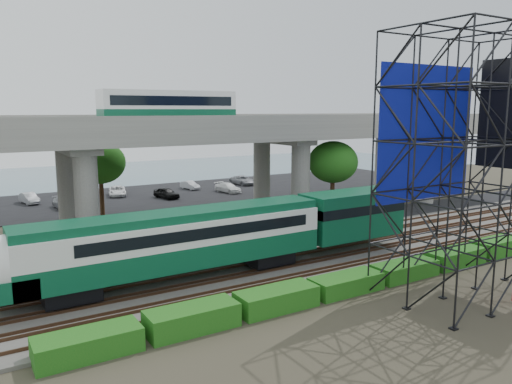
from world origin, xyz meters
TOP-DOWN VIEW (x-y plane):
  - ground at (0.00, 0.00)m, footprint 140.00×140.00m
  - ballast_bed at (0.00, 2.00)m, footprint 90.00×12.00m
  - service_road at (0.00, 10.50)m, footprint 90.00×5.00m
  - parking_lot at (0.00, 34.00)m, footprint 90.00×18.00m
  - harbor_water at (0.00, 56.00)m, footprint 140.00×40.00m
  - rail_tracks at (0.00, 2.00)m, footprint 90.00×9.52m
  - commuter_train at (-4.83, 2.00)m, footprint 29.30×3.06m
  - overpass at (-0.13, 16.00)m, footprint 80.00×12.00m
  - scaffold_tower at (6.59, -7.98)m, footprint 9.36×6.36m
  - hedge_strip at (1.01, -4.30)m, footprint 34.60×1.80m
  - trees at (-4.67, 16.17)m, footprint 40.94×16.94m
  - suv at (-5.05, 9.84)m, footprint 4.92×3.44m
  - parked_cars at (2.38, 33.63)m, footprint 36.40×9.57m

SIDE VIEW (x-z plane):
  - ground at x=0.00m, z-range 0.00..0.00m
  - harbor_water at x=0.00m, z-range 0.00..0.03m
  - service_road at x=0.00m, z-range 0.00..0.08m
  - parking_lot at x=0.00m, z-range 0.00..0.08m
  - ballast_bed at x=0.00m, z-range 0.00..0.20m
  - rail_tracks at x=0.00m, z-range 0.20..0.36m
  - hedge_strip at x=1.01m, z-range -0.04..1.16m
  - parked_cars at x=2.38m, z-range 0.03..1.34m
  - suv at x=-5.05m, z-range 0.08..1.33m
  - commuter_train at x=-4.83m, z-range 0.73..5.03m
  - trees at x=-4.67m, z-range 1.73..9.42m
  - scaffold_tower at x=6.59m, z-range -0.03..14.97m
  - overpass at x=-0.13m, z-range 2.01..14.41m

